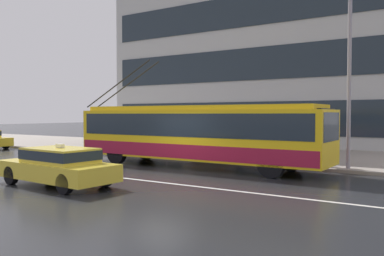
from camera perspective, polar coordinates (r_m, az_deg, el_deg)
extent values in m
plane|color=black|center=(15.68, -4.63, -6.74)|extent=(160.00, 160.00, 0.00)
cube|color=gray|center=(23.87, 9.41, -3.59)|extent=(80.00, 10.00, 0.14)
cube|color=silver|center=(14.76, -7.48, -7.28)|extent=(72.00, 0.14, 0.01)
cube|color=yellow|center=(18.00, 0.55, -0.87)|extent=(11.86, 2.60, 2.13)
cube|color=yellow|center=(17.98, 0.55, 2.84)|extent=(11.15, 2.34, 0.20)
cube|color=#1E2833|center=(17.99, 0.55, 0.49)|extent=(11.39, 2.62, 0.98)
cube|color=maroon|center=(18.05, 0.55, -3.03)|extent=(11.75, 2.63, 0.60)
cube|color=#1E2833|center=(15.61, 18.98, 0.15)|extent=(0.14, 2.19, 1.06)
cube|color=black|center=(15.64, 18.47, 2.14)|extent=(0.18, 1.89, 0.28)
cylinder|color=black|center=(21.06, -9.29, 5.93)|extent=(4.26, 0.10, 2.23)
cylinder|color=black|center=(20.56, -10.62, 6.02)|extent=(4.26, 0.10, 2.23)
cylinder|color=black|center=(17.28, 13.88, -4.24)|extent=(1.04, 0.31, 1.04)
cylinder|color=black|center=(15.25, 11.13, -5.04)|extent=(1.04, 0.31, 1.04)
cylinder|color=black|center=(21.19, -6.49, -3.05)|extent=(1.04, 0.31, 1.04)
cylinder|color=black|center=(19.57, -10.60, -3.49)|extent=(1.04, 0.31, 1.04)
cylinder|color=black|center=(30.32, -24.86, -2.11)|extent=(0.62, 0.22, 0.62)
cube|color=yellow|center=(14.16, -18.56, -5.70)|extent=(4.51, 2.00, 0.55)
cube|color=yellow|center=(13.96, -18.16, -3.68)|extent=(2.47, 1.64, 0.48)
cube|color=#1E2833|center=(13.95, -18.16, -3.58)|extent=(2.51, 1.66, 0.31)
cube|color=silver|center=(13.93, -18.17, -2.41)|extent=(0.29, 0.18, 0.12)
cylinder|color=black|center=(14.99, -24.22, -6.11)|extent=(0.63, 0.24, 0.62)
cylinder|color=black|center=(15.81, -19.31, -5.64)|extent=(0.63, 0.24, 0.62)
cylinder|color=black|center=(12.57, -17.59, -7.57)|extent=(0.63, 0.24, 0.62)
cylinder|color=black|center=(13.53, -12.25, -6.84)|extent=(0.63, 0.24, 0.62)
cylinder|color=gray|center=(19.83, 4.26, -0.95)|extent=(0.08, 0.08, 2.44)
cylinder|color=gray|center=(21.65, -3.63, -0.71)|extent=(0.08, 0.08, 2.44)
cylinder|color=gray|center=(21.21, 6.27, -0.77)|extent=(0.08, 0.08, 2.44)
cylinder|color=gray|center=(22.92, -1.32, -0.55)|extent=(0.08, 0.08, 2.44)
cube|color=#99ADB2|center=(22.01, 2.33, -0.53)|extent=(3.21, 0.04, 1.95)
cube|color=#B2B2B7|center=(21.33, 1.27, 2.65)|extent=(3.68, 1.85, 0.08)
cube|color=brown|center=(21.73, 1.80, -2.73)|extent=(2.37, 0.36, 0.08)
cylinder|color=#27294C|center=(18.43, 17.19, -3.78)|extent=(0.14, 0.14, 0.83)
cylinder|color=#27294C|center=(18.27, 17.17, -3.83)|extent=(0.14, 0.14, 0.83)
cylinder|color=#4C464C|center=(18.30, 17.20, -1.60)|extent=(0.44, 0.44, 0.59)
sphere|color=tan|center=(18.28, 17.22, -0.31)|extent=(0.24, 0.24, 0.24)
cone|color=black|center=(18.15, 17.22, 0.62)|extent=(1.24, 1.24, 0.30)
cylinder|color=#333333|center=(18.17, 17.20, -1.07)|extent=(0.02, 0.02, 0.77)
cylinder|color=#1A3445|center=(21.04, 6.67, -2.99)|extent=(0.14, 0.14, 0.83)
cylinder|color=#1A3445|center=(20.90, 6.50, -3.03)|extent=(0.14, 0.14, 0.83)
cylinder|color=navy|center=(20.92, 6.59, -1.11)|extent=(0.39, 0.39, 0.56)
sphere|color=#E1A563|center=(20.90, 6.60, -0.05)|extent=(0.22, 0.22, 0.22)
cone|color=gold|center=(21.01, 6.72, 0.75)|extent=(1.01, 1.01, 0.27)
cylinder|color=#333333|center=(21.02, 6.72, -0.61)|extent=(0.02, 0.02, 0.73)
cylinder|color=brown|center=(23.51, 0.31, -2.49)|extent=(0.14, 0.14, 0.80)
cylinder|color=brown|center=(23.35, 0.40, -2.52)|extent=(0.14, 0.14, 0.80)
cylinder|color=gray|center=(23.39, 0.36, -0.84)|extent=(0.51, 0.51, 0.56)
sphere|color=tan|center=(23.37, 0.36, 0.12)|extent=(0.23, 0.23, 0.23)
cone|color=#D7326C|center=(23.48, 0.29, 0.84)|extent=(1.37, 1.37, 0.27)
cylinder|color=#333333|center=(23.50, 0.29, -0.39)|extent=(0.02, 0.02, 0.74)
cylinder|color=#273246|center=(19.24, 15.80, -3.52)|extent=(0.14, 0.14, 0.83)
cylinder|color=#273246|center=(19.40, 15.78, -3.47)|extent=(0.14, 0.14, 0.83)
cylinder|color=#8D815A|center=(19.26, 15.81, -1.39)|extent=(0.46, 0.46, 0.59)
sphere|color=tan|center=(19.25, 15.82, -0.19)|extent=(0.22, 0.22, 0.22)
cylinder|color=gray|center=(17.72, 21.35, 5.86)|extent=(0.16, 0.16, 6.95)
cube|color=#AEB1B2|center=(36.72, 11.44, 16.31)|extent=(23.87, 13.37, 22.97)
cube|color=#1E2833|center=(29.43, 6.54, 1.44)|extent=(22.44, 0.06, 2.30)
cube|color=#1E2833|center=(29.65, 6.57, 8.86)|extent=(22.44, 0.06, 2.30)
cube|color=#1E2833|center=(30.34, 6.60, 16.06)|extent=(22.44, 0.06, 2.30)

